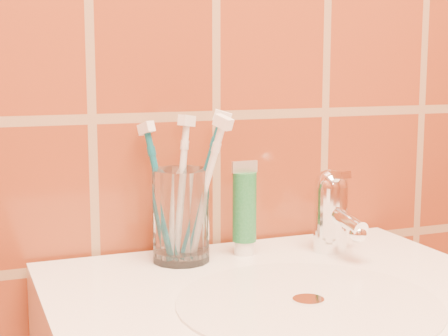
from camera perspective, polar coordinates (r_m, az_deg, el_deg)
name	(u,v)px	position (r m, az deg, el deg)	size (l,w,h in m)	color
glass_tumbler	(181,216)	(0.93, -3.61, -3.97)	(0.08, 0.08, 0.13)	white
toothpaste_tube	(244,211)	(0.96, 1.71, -3.60)	(0.04, 0.03, 0.13)	white
faucet	(332,208)	(0.99, 9.00, -3.31)	(0.05, 0.11, 0.12)	white
toothbrush_0	(181,188)	(0.94, -3.59, -1.69)	(0.05, 0.04, 0.20)	white
toothbrush_1	(204,191)	(0.91, -1.67, -1.92)	(0.06, 0.08, 0.21)	silver
toothbrush_2	(202,187)	(0.93, -1.87, -1.57)	(0.08, 0.04, 0.21)	#0D5B72
toothbrush_3	(161,193)	(0.94, -5.29, -2.05)	(0.05, 0.08, 0.19)	#0C5465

